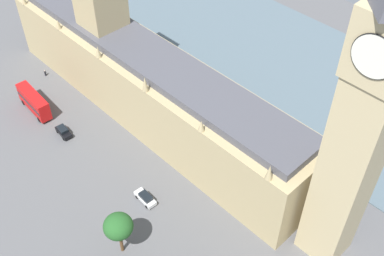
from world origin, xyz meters
TOP-DOWN VIEW (x-y plane):
  - ground_plane at (0.00, 0.00)m, footprint 149.56×149.56m
  - river_thames at (-37.17, 0.00)m, footprint 44.29×134.60m
  - parliament_building at (-1.99, -1.41)m, footprint 14.12×79.56m
  - clock_tower at (-1.69, 44.48)m, footprint 7.72×7.72m
  - double_decker_bus_by_river_gate at (15.40, -18.74)m, footprint 3.12×10.62m
  - car_black_opposite_hall at (15.16, -8.16)m, footprint 2.21×4.46m
  - car_white_under_trees at (13.93, 16.82)m, footprint 2.03×4.69m
  - pedestrian_kerbside at (7.27, -28.23)m, footprint 0.64×0.58m
  - plane_tree_far_end at (23.26, 21.99)m, footprint 4.83×4.83m

SIDE VIEW (x-z plane):
  - ground_plane at x=0.00m, z-range 0.00..0.00m
  - river_thames at x=-37.17m, z-range 0.00..0.25m
  - pedestrian_kerbside at x=7.27m, z-range -0.08..1.42m
  - car_black_opposite_hall at x=15.16m, z-range 0.02..1.76m
  - car_white_under_trees at x=13.93m, z-range 0.02..1.76m
  - double_decker_bus_by_river_gate at x=15.40m, z-range 0.26..5.01m
  - plane_tree_far_end at x=23.26m, z-range 2.32..11.22m
  - parliament_building at x=-1.99m, z-range -6.27..23.78m
  - clock_tower at x=-1.69m, z-range 1.05..60.40m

